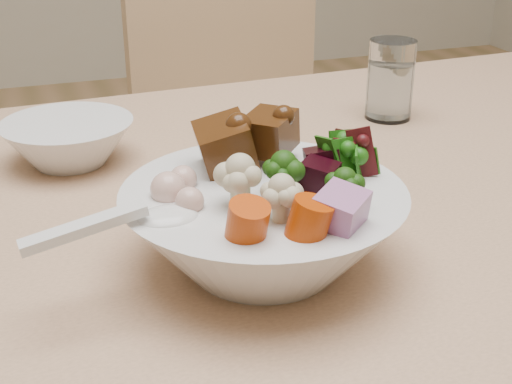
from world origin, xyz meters
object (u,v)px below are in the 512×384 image
water_glass (390,83)px  side_bowl (69,142)px  food_bowl (265,222)px  chair_far (249,142)px  dining_table (429,228)px

water_glass → side_bowl: 0.43m
food_bowl → water_glass: size_ratio=2.25×
chair_far → side_bowl: bearing=-135.0°
chair_far → dining_table: bearing=-97.0°
chair_far → food_bowl: 0.86m
dining_table → chair_far: bearing=87.5°
dining_table → side_bowl: bearing=154.4°
dining_table → chair_far: size_ratio=1.71×
food_bowl → water_glass: bearing=47.0°
dining_table → water_glass: 0.23m
dining_table → food_bowl: (-0.25, -0.13, 0.11)m
water_glass → chair_far: bearing=95.1°
water_glass → side_bowl: (-0.43, -0.02, -0.02)m
dining_table → water_glass: water_glass is taller
water_glass → side_bowl: water_glass is taller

